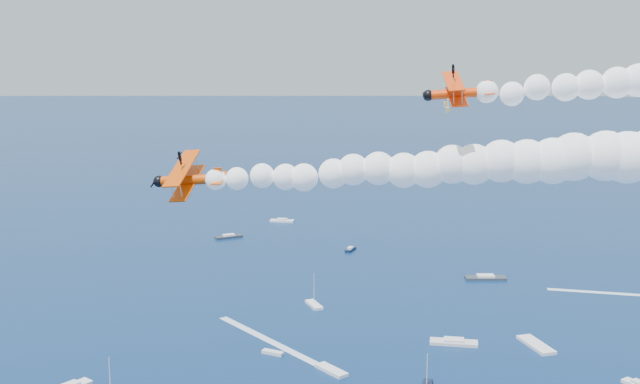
% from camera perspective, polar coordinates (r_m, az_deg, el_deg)
% --- Properties ---
extents(biplane_lead, '(9.99, 11.22, 6.95)m').
position_cam_1_polar(biplane_lead, '(85.51, 9.97, 7.01)').
color(biplane_lead, '#FF3B05').
extents(biplane_trail, '(10.96, 12.64, 8.66)m').
position_cam_1_polar(biplane_trail, '(90.41, -9.35, 0.86)').
color(biplane_trail, '#DC4404').
extents(smoke_trail_trail, '(62.39, 40.12, 10.79)m').
position_cam_1_polar(smoke_trail_trail, '(85.93, 10.26, 1.88)').
color(smoke_trail_trail, white).
extents(spectator_boats, '(225.93, 165.93, 0.70)m').
position_cam_1_polar(spectator_boats, '(184.73, 13.50, -10.68)').
color(spectator_boats, silver).
rests_on(spectator_boats, ground).
extents(boat_wakes, '(118.82, 158.48, 0.04)m').
position_cam_1_polar(boat_wakes, '(180.41, 0.58, -11.01)').
color(boat_wakes, white).
rests_on(boat_wakes, ground).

